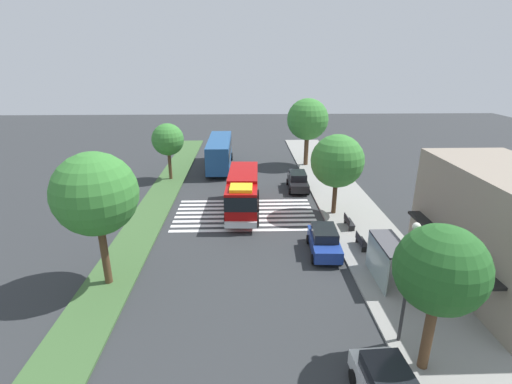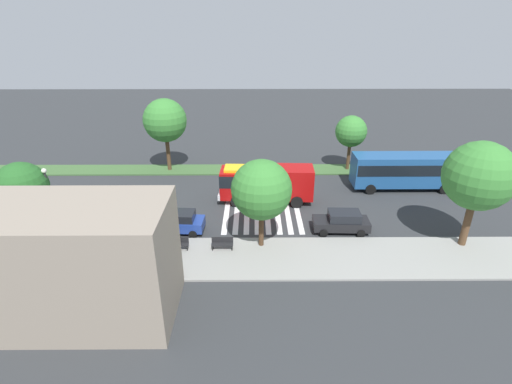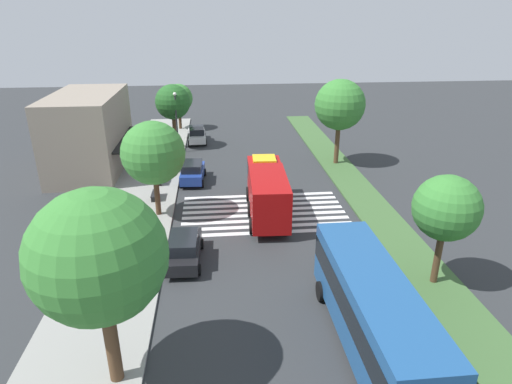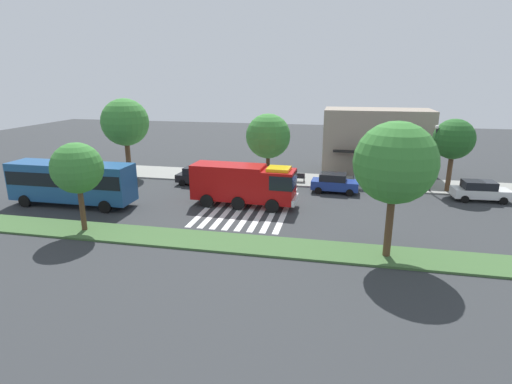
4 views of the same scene
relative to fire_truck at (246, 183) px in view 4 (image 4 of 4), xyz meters
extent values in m
plane|color=#2D3033|center=(0.58, 0.16, -1.94)|extent=(120.00, 120.00, 0.00)
cube|color=gray|center=(0.58, 9.40, -1.87)|extent=(60.00, 5.28, 0.14)
cube|color=#3D6033|center=(0.58, -7.94, -1.87)|extent=(60.00, 3.00, 0.14)
cube|color=silver|center=(-2.94, 0.16, -1.93)|extent=(0.45, 11.87, 0.01)
cube|color=silver|center=(-2.04, 0.16, -1.93)|extent=(0.45, 11.87, 0.01)
cube|color=silver|center=(-1.14, 0.16, -1.93)|extent=(0.45, 11.87, 0.01)
cube|color=silver|center=(-0.24, 0.16, -1.93)|extent=(0.45, 11.87, 0.01)
cube|color=silver|center=(0.66, 0.16, -1.93)|extent=(0.45, 11.87, 0.01)
cube|color=silver|center=(1.56, 0.16, -1.93)|extent=(0.45, 11.87, 0.01)
cube|color=silver|center=(2.46, 0.16, -1.93)|extent=(0.45, 11.87, 0.01)
cube|color=silver|center=(3.36, 0.16, -1.93)|extent=(0.45, 11.87, 0.01)
cube|color=#A50C0C|center=(2.71, -0.11, -0.09)|extent=(2.63, 2.56, 2.61)
cube|color=#A50C0C|center=(-1.51, 0.06, 0.04)|extent=(6.00, 2.69, 2.85)
cube|color=black|center=(3.09, -0.12, 0.44)|extent=(1.92, 2.55, 1.15)
cube|color=silver|center=(4.07, -0.16, -1.14)|extent=(0.34, 2.47, 0.50)
cube|color=yellow|center=(2.71, -0.11, 1.34)|extent=(1.84, 1.79, 0.24)
cylinder|color=black|center=(2.50, 1.13, -1.39)|extent=(1.11, 0.34, 1.10)
cylinder|color=black|center=(2.41, -1.33, -1.39)|extent=(1.11, 0.34, 1.10)
cylinder|color=black|center=(-2.94, 1.35, -1.39)|extent=(1.11, 0.34, 1.10)
cylinder|color=black|center=(-3.03, -1.11, -1.39)|extent=(1.11, 0.34, 1.10)
cylinder|color=black|center=(-0.28, 1.24, -1.39)|extent=(1.11, 0.34, 1.10)
cylinder|color=black|center=(-0.38, -1.22, -1.39)|extent=(1.11, 0.34, 1.10)
cube|color=black|center=(-6.05, 5.56, -1.25)|extent=(4.51, 1.95, 0.74)
cube|color=black|center=(-6.27, 5.56, -0.54)|extent=(2.54, 1.67, 0.68)
cylinder|color=black|center=(-4.55, 6.42, -1.62)|extent=(0.65, 0.24, 0.64)
cylinder|color=black|center=(-4.61, 4.60, -1.62)|extent=(0.65, 0.24, 0.64)
cylinder|color=black|center=(-7.49, 6.51, -1.62)|extent=(0.65, 0.24, 0.64)
cylinder|color=black|center=(-7.55, 4.70, -1.62)|extent=(0.65, 0.24, 0.64)
cube|color=navy|center=(7.09, 5.56, -1.22)|extent=(4.32, 2.04, 0.81)
cube|color=black|center=(6.87, 5.57, -0.49)|extent=(2.45, 1.72, 0.64)
cylinder|color=black|center=(8.53, 6.39, -1.62)|extent=(0.65, 0.25, 0.64)
cylinder|color=black|center=(8.43, 4.57, -1.62)|extent=(0.65, 0.25, 0.64)
cylinder|color=black|center=(5.74, 6.54, -1.62)|extent=(0.65, 0.25, 0.64)
cylinder|color=black|center=(5.64, 4.72, -1.62)|extent=(0.65, 0.25, 0.64)
cube|color=silver|center=(19.43, 5.56, -1.25)|extent=(4.70, 2.07, 0.74)
cube|color=black|center=(19.20, 5.54, -0.54)|extent=(2.66, 1.74, 0.68)
cylinder|color=black|center=(20.89, 6.55, -1.62)|extent=(0.65, 0.26, 0.64)
cylinder|color=black|center=(20.99, 4.73, -1.62)|extent=(0.65, 0.26, 0.64)
cylinder|color=black|center=(17.86, 6.38, -1.62)|extent=(0.65, 0.26, 0.64)
cylinder|color=black|center=(17.96, 4.57, -1.62)|extent=(0.65, 0.26, 0.64)
cube|color=navy|center=(-14.05, -2.81, 0.09)|extent=(10.38, 2.59, 3.05)
cube|color=black|center=(-14.05, -2.81, 0.45)|extent=(10.17, 2.64, 1.10)
cylinder|color=black|center=(-17.68, -4.10, -1.44)|extent=(1.00, 0.30, 1.00)
cylinder|color=black|center=(-17.69, -1.55, -1.44)|extent=(1.00, 0.30, 1.00)
cylinder|color=black|center=(-10.42, -4.07, -1.44)|extent=(1.00, 0.30, 1.00)
cylinder|color=black|center=(-10.43, -1.52, -1.44)|extent=(1.00, 0.30, 1.00)
cube|color=#4C4C51|center=(10.59, 8.60, 0.60)|extent=(3.50, 1.40, 0.12)
cube|color=#8C9E99|center=(10.59, 7.94, -0.60)|extent=(3.50, 0.08, 2.40)
cylinder|color=#333338|center=(8.89, 9.25, -0.60)|extent=(0.08, 0.08, 2.40)
cylinder|color=#333338|center=(12.29, 9.25, -0.60)|extent=(0.08, 0.08, 2.40)
cube|color=black|center=(6.59, 8.34, -1.39)|extent=(1.60, 0.50, 0.08)
cube|color=black|center=(6.59, 8.12, -1.12)|extent=(1.60, 0.06, 0.45)
cube|color=black|center=(5.87, 8.34, -1.61)|extent=(0.08, 0.45, 0.37)
cube|color=black|center=(7.31, 8.34, -1.61)|extent=(0.08, 0.45, 0.37)
cube|color=black|center=(3.29, 8.34, -1.39)|extent=(1.60, 0.50, 0.08)
cube|color=black|center=(3.29, 8.12, -1.12)|extent=(1.60, 0.06, 0.45)
cube|color=black|center=(2.57, 8.34, -1.61)|extent=(0.08, 0.45, 0.37)
cube|color=black|center=(4.01, 8.34, -1.61)|extent=(0.08, 0.45, 0.37)
cylinder|color=#2D2D30|center=(15.68, 7.36, 1.05)|extent=(0.16, 0.16, 5.71)
sphere|color=white|center=(15.68, 7.36, 4.09)|extent=(0.36, 0.36, 0.36)
cube|color=gray|center=(11.15, 14.84, 1.54)|extent=(11.24, 5.62, 6.96)
cube|color=black|center=(11.15, 11.63, 0.86)|extent=(8.99, 0.80, 0.16)
cylinder|color=#513823|center=(-14.84, 7.76, 0.13)|extent=(0.53, 0.53, 3.86)
sphere|color=#387F33|center=(-14.84, 7.76, 3.79)|extent=(4.93, 4.93, 4.93)
cylinder|color=#47301E|center=(0.40, 7.76, -0.28)|extent=(0.38, 0.38, 3.05)
sphere|color=#387F33|center=(0.40, 7.76, 2.78)|extent=(4.36, 4.36, 4.36)
cylinder|color=#513823|center=(17.27, 7.76, -0.02)|extent=(0.43, 0.43, 3.55)
sphere|color=#235B23|center=(17.27, 7.76, 3.01)|extent=(3.60, 3.60, 3.60)
cylinder|color=#513823|center=(-9.60, -7.94, -0.22)|extent=(0.36, 0.36, 3.17)
sphere|color=#387F33|center=(-9.60, -7.94, 2.55)|extent=(3.39, 3.39, 3.39)
cylinder|color=#513823|center=(10.39, -7.94, 0.18)|extent=(0.43, 0.43, 3.97)
sphere|color=#387F33|center=(10.39, -7.94, 3.78)|extent=(4.61, 4.61, 4.61)
camera|label=1|loc=(29.56, 0.19, 10.76)|focal=26.09mm
camera|label=2|loc=(0.96, 32.66, 14.09)|focal=27.14mm
camera|label=3|loc=(-28.54, 3.53, 11.71)|focal=30.66mm
camera|label=4|loc=(7.35, -30.82, 8.36)|focal=28.13mm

